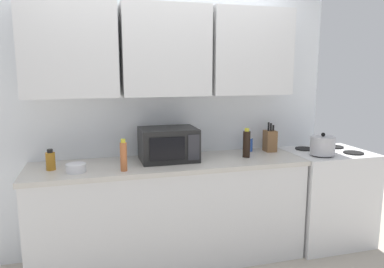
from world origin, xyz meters
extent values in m
cube|color=white|center=(0.00, 0.03, 1.30)|extent=(3.20, 0.06, 2.60)
cube|color=silver|center=(-0.77, -0.15, 1.83)|extent=(0.74, 0.33, 0.75)
cube|color=silver|center=(0.00, -0.15, 1.83)|extent=(0.74, 0.33, 0.75)
cube|color=silver|center=(0.77, -0.15, 1.83)|extent=(0.74, 0.33, 0.75)
cube|color=silver|center=(0.00, -0.30, 0.43)|extent=(2.30, 0.60, 0.86)
cube|color=beige|center=(0.00, -0.30, 0.88)|extent=(2.33, 0.63, 0.04)
cube|color=silver|center=(1.55, -0.32, 0.45)|extent=(0.76, 0.64, 0.90)
cylinder|color=black|center=(1.38, -0.46, 0.91)|extent=(0.18, 0.18, 0.01)
cylinder|color=black|center=(1.72, -0.46, 0.91)|extent=(0.18, 0.18, 0.01)
cylinder|color=black|center=(1.38, -0.18, 0.91)|extent=(0.18, 0.18, 0.01)
cylinder|color=black|center=(1.72, -0.18, 0.91)|extent=(0.18, 0.18, 0.01)
cylinder|color=#B2B2B7|center=(1.38, -0.46, 0.99)|extent=(0.22, 0.22, 0.17)
sphere|color=black|center=(1.38, -0.46, 1.10)|extent=(0.04, 0.04, 0.04)
cube|color=black|center=(0.00, -0.24, 1.04)|extent=(0.48, 0.36, 0.28)
cube|color=black|center=(-0.05, -0.43, 1.04)|extent=(0.29, 0.01, 0.18)
cube|color=#2D2D33|center=(0.17, -0.43, 1.04)|extent=(0.10, 0.01, 0.21)
cube|color=brown|center=(1.01, -0.16, 1.00)|extent=(0.11, 0.12, 0.20)
cylinder|color=black|center=(0.98, -0.17, 1.14)|extent=(0.02, 0.02, 0.08)
cylinder|color=black|center=(1.01, -0.17, 1.14)|extent=(0.02, 0.02, 0.07)
cylinder|color=black|center=(1.03, -0.17, 1.13)|extent=(0.02, 0.02, 0.05)
cylinder|color=#AD701E|center=(-0.95, -0.31, 0.97)|extent=(0.07, 0.07, 0.14)
cylinder|color=black|center=(-0.95, -0.31, 1.05)|extent=(0.04, 0.04, 0.03)
cylinder|color=#BC6638|center=(-0.40, -0.49, 1.01)|extent=(0.05, 0.05, 0.22)
cylinder|color=yellow|center=(-0.40, -0.49, 1.14)|extent=(0.04, 0.04, 0.03)
cylinder|color=#2D56B7|center=(0.82, -0.11, 0.96)|extent=(0.06, 0.06, 0.13)
cylinder|color=silver|center=(0.82, -0.11, 1.04)|extent=(0.04, 0.04, 0.03)
cylinder|color=black|center=(0.69, -0.33, 1.02)|extent=(0.07, 0.07, 0.23)
cylinder|color=yellow|center=(0.69, -0.33, 1.15)|extent=(0.04, 0.04, 0.03)
cylinder|color=silver|center=(-0.76, -0.42, 0.93)|extent=(0.15, 0.15, 0.07)
camera|label=1|loc=(-0.62, -3.23, 1.66)|focal=33.87mm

